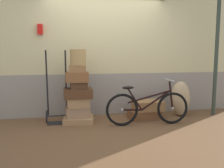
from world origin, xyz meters
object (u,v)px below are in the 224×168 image
suitcase_0 (79,119)px  suitcase_5 (77,77)px  suitcase_4 (79,85)px  suitcase_1 (78,111)px  wicker_basket (78,57)px  luggage_trolley (57,104)px  bicycle (147,108)px  burlap_sack (180,98)px  suitcase_3 (78,93)px  suitcase_8 (148,105)px  suitcase_6 (77,69)px  suitcase_7 (145,114)px  suitcase_2 (78,103)px

suitcase_0 → suitcase_5: size_ratio=1.33×
suitcase_4 → suitcase_1: bearing=146.1°
wicker_basket → suitcase_5: bearing=170.2°
suitcase_1 → luggage_trolley: luggage_trolley is taller
wicker_basket → suitcase_4: bearing=31.2°
bicycle → burlap_sack: bearing=28.5°
suitcase_5 → suitcase_3: bearing=-19.1°
suitcase_4 → bicycle: (1.25, -0.43, -0.41)m
suitcase_0 → suitcase_8: size_ratio=0.97×
luggage_trolley → bicycle: bearing=-16.8°
suitcase_1 → luggage_trolley: size_ratio=0.32×
suitcase_1 → wicker_basket: size_ratio=1.50×
suitcase_3 → suitcase_1: bearing=113.2°
suitcase_3 → suitcase_5: 0.31m
suitcase_3 → suitcase_4: (0.02, 0.00, 0.16)m
suitcase_3 → suitcase_8: (1.43, -0.00, -0.31)m
suitcase_1 → suitcase_6: size_ratio=1.45×
luggage_trolley → bicycle: luggage_trolley is taller
suitcase_0 → suitcase_3: 0.53m
suitcase_7 → luggage_trolley: 1.81m
luggage_trolley → suitcase_1: bearing=-8.8°
suitcase_0 → suitcase_5: bearing=-179.0°
suitcase_5 → burlap_sack: bearing=3.3°
suitcase_5 → wicker_basket: size_ratio=1.42×
suitcase_7 → suitcase_5: bearing=174.6°
suitcase_0 → suitcase_3: bearing=-156.6°
suitcase_4 → suitcase_7: 1.51m
suitcase_7 → burlap_sack: bearing=-1.5°
suitcase_0 → suitcase_5: suitcase_5 is taller
suitcase_3 → suitcase_8: 1.46m
suitcase_2 → wicker_basket: 0.87m
suitcase_1 → suitcase_5: bearing=-97.5°
suitcase_0 → suitcase_8: suitcase_8 is taller
suitcase_4 → suitcase_6: size_ratio=1.02×
burlap_sack → suitcase_1: bearing=-178.4°
bicycle → suitcase_2: bearing=162.3°
wicker_basket → suitcase_8: bearing=-0.2°
suitcase_6 → suitcase_7: 1.69m
suitcase_4 → suitcase_5: bearing=177.6°
suitcase_5 → wicker_basket: 0.38m
suitcase_8 → luggage_trolley: (-1.83, 0.09, 0.08)m
suitcase_3 → burlap_sack: (2.21, 0.09, -0.21)m
suitcase_1 → burlap_sack: burlap_sack is taller
suitcase_4 → burlap_sack: suitcase_4 is taller
suitcase_0 → bicycle: (1.26, -0.42, 0.28)m
suitcase_8 → bicycle: (-0.16, -0.42, 0.06)m
suitcase_8 → burlap_sack: bearing=5.8°
suitcase_6 → suitcase_0: bearing=4.1°
suitcase_1 → suitcase_5: 0.69m
suitcase_2 → suitcase_3: bearing=89.3°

